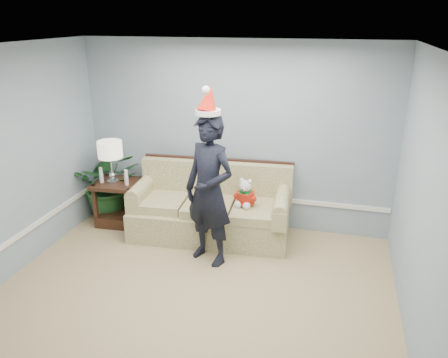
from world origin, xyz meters
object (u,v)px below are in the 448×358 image
at_px(sofa, 211,210).
at_px(houseplant, 109,183).
at_px(side_table, 120,207).
at_px(table_lamp, 110,151).
at_px(teddy_bear, 245,196).
at_px(man, 209,191).

bearing_deg(sofa, houseplant, 169.38).
distance_m(side_table, table_lamp, 0.89).
bearing_deg(teddy_bear, table_lamp, -170.00).
relative_size(houseplant, teddy_bear, 2.71).
distance_m(sofa, teddy_bear, 0.62).
bearing_deg(sofa, side_table, 176.83).
distance_m(table_lamp, houseplant, 0.71).
height_order(houseplant, man, man).
distance_m(side_table, teddy_bear, 1.99).
distance_m(sofa, man, 0.93).
distance_m(table_lamp, teddy_bear, 2.06).
relative_size(side_table, houseplant, 0.68).
height_order(sofa, houseplant, houseplant).
height_order(sofa, man, man).
distance_m(side_table, man, 1.88).
xyz_separation_m(table_lamp, houseplant, (-0.23, 0.26, -0.62)).
relative_size(sofa, man, 1.18).
bearing_deg(side_table, table_lamp, -142.63).
height_order(table_lamp, houseplant, table_lamp).
distance_m(houseplant, man, 2.14).
xyz_separation_m(table_lamp, teddy_bear, (2.00, -0.04, -0.47)).
xyz_separation_m(side_table, man, (1.62, -0.67, 0.70)).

